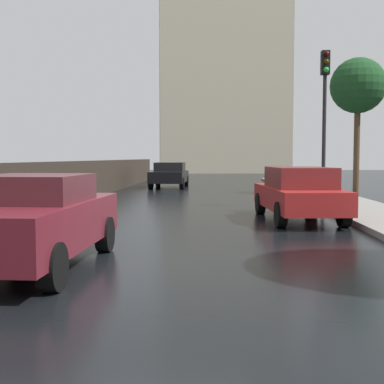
# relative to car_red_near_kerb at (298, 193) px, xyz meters

# --- Properties ---
(ground) EXTENTS (120.00, 120.00, 0.00)m
(ground) POSITION_rel_car_red_near_kerb_xyz_m (-2.86, -6.21, -0.72)
(ground) COLOR black
(car_red_near_kerb) EXTENTS (1.98, 4.47, 1.39)m
(car_red_near_kerb) POSITION_rel_car_red_near_kerb_xyz_m (0.00, 0.00, 0.00)
(car_red_near_kerb) COLOR maroon
(car_red_near_kerb) RESTS_ON ground
(car_black_mid_road) EXTENTS (1.91, 4.13, 1.36)m
(car_black_mid_road) POSITION_rel_car_red_near_kerb_xyz_m (-4.68, 13.98, -0.02)
(car_black_mid_road) COLOR black
(car_black_mid_road) RESTS_ON ground
(car_maroon_far_ahead) EXTENTS (1.79, 4.02, 1.38)m
(car_maroon_far_ahead) POSITION_rel_car_red_near_kerb_xyz_m (-4.85, -5.92, -0.01)
(car_maroon_far_ahead) COLOR maroon
(car_maroon_far_ahead) RESTS_ON ground
(traffic_light) EXTENTS (0.26, 0.39, 4.88)m
(traffic_light) POSITION_rel_car_red_near_kerb_xyz_m (1.31, 3.21, 2.76)
(traffic_light) COLOR black
(traffic_light) RESTS_ON sidewalk_strip
(street_tree_near) EXTENTS (2.40, 2.40, 5.95)m
(street_tree_near) POSITION_rel_car_red_near_kerb_xyz_m (3.99, 9.25, 3.98)
(street_tree_near) COLOR #4C3823
(street_tree_near) RESTS_ON ground
(distant_tower) EXTENTS (14.31, 9.07, 22.91)m
(distant_tower) POSITION_rel_car_red_near_kerb_xyz_m (-1.53, 41.76, 10.73)
(distant_tower) COLOR #B2A88E
(distant_tower) RESTS_ON ground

